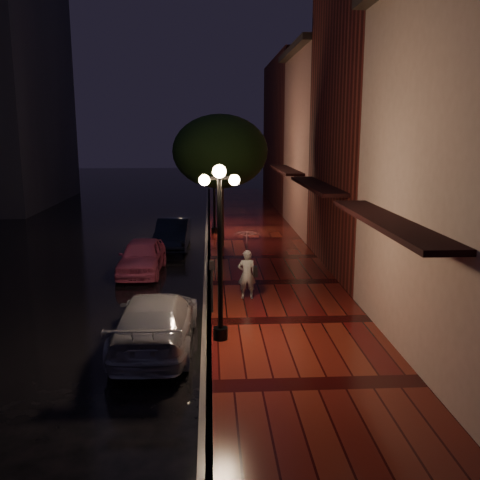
% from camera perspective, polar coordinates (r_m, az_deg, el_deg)
% --- Properties ---
extents(ground, '(120.00, 120.00, 0.00)m').
position_cam_1_polar(ground, '(18.29, -3.52, -5.06)').
color(ground, black).
rests_on(ground, ground).
extents(sidewalk, '(4.50, 60.00, 0.15)m').
position_cam_1_polar(sidewalk, '(18.39, 3.53, -4.72)').
color(sidewalk, '#440C0C').
rests_on(sidewalk, ground).
extents(curb, '(0.25, 60.00, 0.15)m').
position_cam_1_polar(curb, '(18.27, -3.52, -4.84)').
color(curb, '#595451').
rests_on(curb, ground).
extents(storefront_mid, '(5.00, 8.00, 11.00)m').
position_cam_1_polar(storefront_mid, '(20.71, 16.51, 11.86)').
color(storefront_mid, '#511914').
rests_on(storefront_mid, ground).
extents(storefront_far, '(5.00, 8.00, 9.00)m').
position_cam_1_polar(storefront_far, '(28.38, 10.93, 9.90)').
color(storefront_far, '#8C5951').
rests_on(storefront_far, ground).
extents(storefront_extra, '(5.00, 12.00, 10.00)m').
position_cam_1_polar(storefront_extra, '(38.15, 7.26, 11.14)').
color(storefront_extra, '#511914').
rests_on(storefront_extra, ground).
extents(streetlamp_near, '(0.96, 0.36, 4.31)m').
position_cam_1_polar(streetlamp_near, '(12.80, -2.16, -0.29)').
color(streetlamp_near, black).
rests_on(streetlamp_near, sidewalk).
extents(streetlamp_far, '(0.96, 0.36, 4.31)m').
position_cam_1_polar(streetlamp_far, '(26.66, -2.77, 5.90)').
color(streetlamp_far, black).
rests_on(streetlamp_far, sidewalk).
extents(street_tree, '(4.16, 4.16, 5.80)m').
position_cam_1_polar(street_tree, '(23.54, -2.10, 9.17)').
color(street_tree, black).
rests_on(street_tree, sidewalk).
extents(pink_car, '(1.65, 3.85, 1.29)m').
position_cam_1_polar(pink_car, '(20.21, -10.42, -1.73)').
color(pink_car, '#D1567F').
rests_on(pink_car, ground).
extents(navy_car, '(1.52, 4.06, 1.33)m').
position_cam_1_polar(navy_car, '(24.33, -7.18, 0.66)').
color(navy_car, black).
rests_on(navy_car, ground).
extents(silver_car, '(2.00, 4.70, 1.35)m').
position_cam_1_polar(silver_car, '(13.34, -8.99, -8.53)').
color(silver_car, '#9F9EA5').
rests_on(silver_car, ground).
extents(woman_with_umbrella, '(0.89, 0.91, 2.14)m').
position_cam_1_polar(woman_with_umbrella, '(16.25, 0.75, -1.47)').
color(woman_with_umbrella, white).
rests_on(woman_with_umbrella, sidewalk).
extents(parking_meter, '(0.15, 0.13, 1.51)m').
position_cam_1_polar(parking_meter, '(15.13, -3.03, -4.43)').
color(parking_meter, black).
rests_on(parking_meter, sidewalk).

